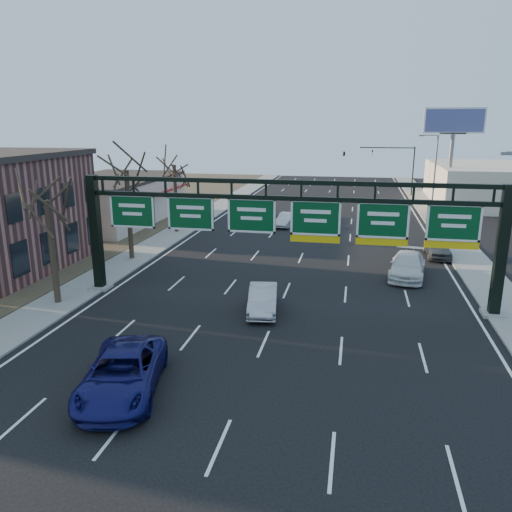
% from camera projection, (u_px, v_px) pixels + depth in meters
% --- Properties ---
extents(ground, '(160.00, 160.00, 0.00)m').
position_uv_depth(ground, '(255.00, 363.00, 22.03)').
color(ground, black).
rests_on(ground, ground).
extents(sidewalk_left, '(3.00, 120.00, 0.12)m').
position_uv_depth(sidewalk_left, '(157.00, 244.00, 43.39)').
color(sidewalk_left, gray).
rests_on(sidewalk_left, ground).
extents(sidewalk_right, '(3.00, 120.00, 0.12)m').
position_uv_depth(sidewalk_right, '(469.00, 259.00, 38.51)').
color(sidewalk_right, gray).
rests_on(sidewalk_right, ground).
extents(dirt_strip_left, '(21.00, 120.00, 0.06)m').
position_uv_depth(dirt_strip_left, '(32.00, 238.00, 45.71)').
color(dirt_strip_left, '#473D2B').
rests_on(dirt_strip_left, ground).
extents(lane_markings, '(21.60, 120.00, 0.01)m').
position_uv_depth(lane_markings, '(304.00, 252.00, 40.96)').
color(lane_markings, white).
rests_on(lane_markings, ground).
extents(sign_gantry, '(24.60, 1.20, 7.20)m').
position_uv_depth(sign_gantry, '(286.00, 225.00, 28.37)').
color(sign_gantry, black).
rests_on(sign_gantry, ground).
extents(cream_strip, '(10.90, 18.40, 4.70)m').
position_uv_depth(cream_strip, '(111.00, 199.00, 52.96)').
color(cream_strip, beige).
rests_on(cream_strip, ground).
extents(building_right_distant, '(12.00, 20.00, 5.00)m').
position_uv_depth(building_right_distant, '(482.00, 184.00, 64.92)').
color(building_right_distant, beige).
rests_on(building_right_distant, ground).
extents(tree_gantry, '(3.60, 3.60, 8.48)m').
position_uv_depth(tree_gantry, '(45.00, 182.00, 27.35)').
color(tree_gantry, '#30281B').
rests_on(tree_gantry, sidewalk_left).
extents(tree_mid, '(3.60, 3.60, 9.24)m').
position_uv_depth(tree_mid, '(125.00, 156.00, 36.63)').
color(tree_mid, '#30281B').
rests_on(tree_mid, sidewalk_left).
extents(tree_far, '(3.60, 3.60, 8.86)m').
position_uv_depth(tree_far, '(174.00, 153.00, 46.20)').
color(tree_far, '#30281B').
rests_on(tree_far, sidewalk_left).
extents(streetlight_far, '(2.15, 0.22, 9.00)m').
position_uv_depth(streetlight_far, '(434.00, 170.00, 56.22)').
color(streetlight_far, slate).
rests_on(streetlight_far, sidewalk_right).
extents(billboard_right, '(7.00, 0.50, 12.00)m').
position_uv_depth(billboard_right, '(453.00, 133.00, 59.42)').
color(billboard_right, slate).
rests_on(billboard_right, ground).
extents(traffic_signal_mast, '(10.16, 0.54, 7.00)m').
position_uv_depth(traffic_signal_mast, '(370.00, 157.00, 71.60)').
color(traffic_signal_mast, black).
rests_on(traffic_signal_mast, ground).
extents(car_blue_suv, '(4.04, 6.48, 1.67)m').
position_uv_depth(car_blue_suv, '(122.00, 373.00, 19.38)').
color(car_blue_suv, '#141459').
rests_on(car_blue_suv, ground).
extents(car_silver_sedan, '(2.14, 4.59, 1.45)m').
position_uv_depth(car_silver_sedan, '(263.00, 299.00, 27.82)').
color(car_silver_sedan, '#A5A5A9').
rests_on(car_silver_sedan, ground).
extents(car_white_wagon, '(3.01, 5.77, 1.60)m').
position_uv_depth(car_white_wagon, '(407.00, 266.00, 34.09)').
color(car_white_wagon, white).
rests_on(car_white_wagon, ground).
extents(car_grey_far, '(1.79, 4.42, 1.50)m').
position_uv_depth(car_grey_far, '(438.00, 248.00, 39.17)').
color(car_grey_far, '#404346').
rests_on(car_grey_far, ground).
extents(car_silver_distant, '(2.10, 4.33, 1.37)m').
position_uv_depth(car_silver_distant, '(287.00, 220.00, 50.82)').
color(car_silver_distant, silver).
rests_on(car_silver_distant, ground).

